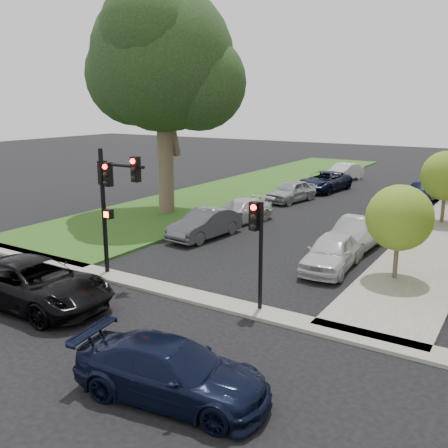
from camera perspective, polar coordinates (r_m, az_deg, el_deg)
The scene contains 20 objects.
ground at distance 16.82m, azimuth -9.20°, elevation -10.11°, with size 140.00×140.00×0.00m, color black.
grass_strip at distance 40.93m, azimuth 3.41°, elevation 4.34°, with size 8.00×44.00×0.12m, color #33651F.
sidewalk_cross at distance 18.22m, azimuth -5.05°, elevation -7.86°, with size 60.00×1.00×0.12m, color slate.
eucalyptus at distance 30.66m, azimuth -7.11°, elevation 18.10°, with size 9.43×8.56×13.36m.
small_tree_a at distance 19.95m, azimuth 19.41°, elevation 0.67°, with size 2.51×2.51×3.77m.
small_tree_b at distance 30.45m, azimuth 24.08°, elevation 5.05°, with size 2.77×2.77×4.16m.
traffic_signal_main at distance 19.64m, azimuth -12.83°, elevation 3.83°, with size 2.46×0.63×5.05m.
traffic_signal_secondary at distance 16.03m, azimuth 3.84°, elevation -1.35°, with size 0.50×0.40×3.71m.
car_cross_near at distance 18.13m, azimuth -20.87°, elevation -6.36°, with size 2.67×5.78×1.61m, color black.
car_cross_far at distance 12.13m, azimuth -6.02°, elevation -16.35°, with size 1.94×4.77×1.38m, color black.
car_parked_0 at distance 21.05m, azimuth 12.19°, elevation -3.16°, with size 1.75×4.34×1.48m, color silver.
car_parked_1 at distance 24.11m, azimuth 14.84°, elevation -1.13°, with size 1.58×4.53×1.49m, color #999BA0.
car_parked_2 at distance 31.86m, azimuth 19.20°, elevation 2.04°, with size 2.32×5.02×1.40m, color #3F4247.
car_parked_3 at distance 36.86m, azimuth 21.65°, elevation 3.50°, with size 1.89×4.69×1.60m, color black.
car_parked_4 at distance 41.31m, azimuth 22.67°, elevation 4.28°, with size 1.95×4.79×1.39m, color #999BA0.
car_parked_5 at distance 25.34m, azimuth -2.17°, elevation 0.01°, with size 1.55×4.45×1.47m, color #3F4247.
car_parked_6 at distance 28.60m, azimuth 1.83°, elevation 1.46°, with size 1.86×4.57×1.32m, color silver.
car_parked_7 at distance 34.97m, azimuth 7.70°, elevation 3.75°, with size 1.75×4.35×1.48m, color #999BA0.
car_parked_8 at distance 39.64m, azimuth 11.39°, elevation 4.81°, with size 2.52×5.47×1.52m, color black.
car_parked_9 at distance 45.32m, azimuth 13.53°, elevation 5.79°, with size 1.59×4.56×1.50m, color silver.
Camera 1 is at (10.28, -11.47, 6.77)m, focal length 40.00 mm.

